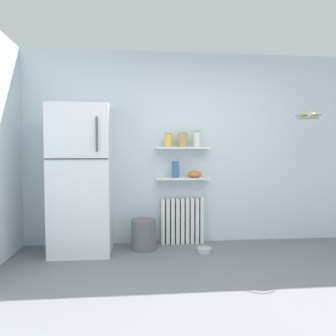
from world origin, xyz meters
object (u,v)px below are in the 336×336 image
at_px(pet_food_bowl, 204,250).
at_px(hanging_fruit_basket, 309,115).
at_px(storage_jar_0, 168,140).
at_px(vase, 175,169).
at_px(refrigerator, 82,180).
at_px(shelf_bowl, 195,174).
at_px(radiator, 182,221).
at_px(storage_jar_1, 183,140).
at_px(storage_jar_2, 197,139).
at_px(trash_bin, 144,234).

height_order(pet_food_bowl, hanging_fruit_basket, hanging_fruit_basket).
relative_size(storage_jar_0, vase, 0.84).
height_order(storage_jar_0, pet_food_bowl, storage_jar_0).
xyz_separation_m(refrigerator, storage_jar_0, (1.10, 0.22, 0.50)).
distance_m(shelf_bowl, pet_food_bowl, 1.00).
height_order(radiator, shelf_bowl, shelf_bowl).
relative_size(radiator, storage_jar_1, 3.16).
bearing_deg(vase, storage_jar_2, 0.00).
distance_m(radiator, shelf_bowl, 0.66).
relative_size(storage_jar_0, pet_food_bowl, 1.01).
relative_size(storage_jar_2, shelf_bowl, 1.12).
bearing_deg(hanging_fruit_basket, refrigerator, 177.18).
relative_size(radiator, hanging_fruit_basket, 1.90).
bearing_deg(storage_jar_0, shelf_bowl, 0.00).
height_order(storage_jar_0, storage_jar_2, storage_jar_2).
relative_size(trash_bin, hanging_fruit_basket, 1.18).
bearing_deg(storage_jar_1, hanging_fruit_basket, -12.99).
height_order(radiator, storage_jar_2, storage_jar_2).
distance_m(trash_bin, pet_food_bowl, 0.79).
bearing_deg(refrigerator, vase, 10.44).
distance_m(storage_jar_2, trash_bin, 1.44).
distance_m(refrigerator, storage_jar_1, 1.41).
xyz_separation_m(shelf_bowl, hanging_fruit_basket, (1.40, -0.36, 0.77)).
relative_size(radiator, pet_food_bowl, 3.36).
bearing_deg(shelf_bowl, hanging_fruit_basket, -14.44).
xyz_separation_m(refrigerator, storage_jar_2, (1.49, 0.22, 0.51)).
bearing_deg(refrigerator, shelf_bowl, 8.60).
bearing_deg(pet_food_bowl, vase, 130.74).
height_order(vase, pet_food_bowl, vase).
relative_size(storage_jar_2, vase, 0.96).
distance_m(vase, trash_bin, 0.95).
bearing_deg(vase, storage_jar_1, 0.00).
distance_m(trash_bin, hanging_fruit_basket, 2.60).
height_order(storage_jar_1, vase, storage_jar_1).
distance_m(storage_jar_0, storage_jar_2, 0.39).
distance_m(radiator, storage_jar_0, 1.12).
distance_m(storage_jar_2, hanging_fruit_basket, 1.45).
xyz_separation_m(storage_jar_2, vase, (-0.29, 0.00, -0.41)).
relative_size(storage_jar_2, trash_bin, 0.56).
relative_size(storage_jar_0, storage_jar_1, 0.95).
bearing_deg(pet_food_bowl, storage_jar_0, 138.23).
bearing_deg(radiator, hanging_fruit_basket, -14.02).
distance_m(refrigerator, radiator, 1.45).
distance_m(storage_jar_1, vase, 0.41).
relative_size(refrigerator, vase, 8.18).
bearing_deg(storage_jar_2, refrigerator, -171.57).
bearing_deg(storage_jar_2, storage_jar_0, 180.00).
height_order(refrigerator, storage_jar_1, refrigerator).
bearing_deg(vase, shelf_bowl, 0.00).
relative_size(storage_jar_1, shelf_bowl, 1.03).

